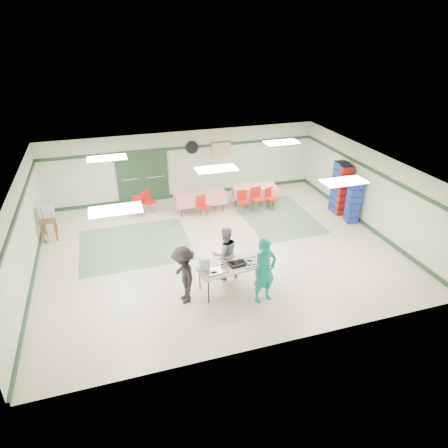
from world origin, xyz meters
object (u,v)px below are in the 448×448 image
object	(u,v)px
chair_a	(257,196)
crate_stack_blue_b	(353,202)
chair_c	(271,196)
volunteer_teal	(265,271)
printer_table	(48,221)
volunteer_dark	(184,275)
dining_table_b	(200,197)
crate_stack_red	(342,190)
chair_loose_a	(147,199)
office_printer	(46,211)
broom	(44,224)
volunteer_grey	(225,253)
chair_loose_b	(136,204)
serving_table	(234,266)
chair_d	(203,204)
crate_stack_blue_a	(339,187)
chair_b	(243,199)
dining_table_a	(254,190)

from	to	relation	value
chair_a	crate_stack_blue_b	distance (m)	3.51
chair_a	chair_c	world-z (taller)	chair_a
volunteer_teal	printer_table	bearing A→B (deg)	125.09
volunteer_dark	crate_stack_blue_b	world-z (taller)	same
dining_table_b	crate_stack_blue_b	bearing A→B (deg)	-26.04
crate_stack_blue_b	dining_table_b	bearing A→B (deg)	152.91
crate_stack_red	chair_loose_a	bearing A→B (deg)	161.78
volunteer_teal	office_printer	distance (m)	7.74
volunteer_dark	printer_table	world-z (taller)	volunteer_dark
office_printer	printer_table	bearing A→B (deg)	-92.95
broom	crate_stack_red	bearing A→B (deg)	-7.39
volunteer_grey	office_printer	xyz separation A→B (m)	(-4.91, 4.11, 0.13)
volunteer_grey	dining_table_b	distance (m)	4.52
chair_loose_b	crate_stack_blue_b	world-z (taller)	crate_stack_blue_b
chair_c	printer_table	xyz separation A→B (m)	(-7.98, 0.02, 0.11)
printer_table	serving_table	bearing A→B (deg)	-45.80
chair_d	printer_table	world-z (taller)	chair_d
chair_loose_b	broom	xyz separation A→B (m)	(-3.05, -1.05, 0.15)
broom	crate_stack_blue_a	bearing A→B (deg)	-6.00
chair_c	crate_stack_blue_a	xyz separation A→B (m)	(2.32, -0.98, 0.47)
serving_table	crate_stack_red	distance (m)	6.26
chair_b	crate_stack_blue_a	distance (m)	3.62
serving_table	broom	bearing A→B (deg)	133.58
volunteer_grey	chair_b	bearing A→B (deg)	-123.03
volunteer_dark	chair_loose_b	world-z (taller)	volunteer_dark
chair_a	broom	bearing A→B (deg)	173.56
volunteer_teal	crate_stack_blue_b	world-z (taller)	volunteer_teal
serving_table	volunteer_grey	distance (m)	0.59
crate_stack_blue_a	printer_table	distance (m)	10.35
volunteer_grey	printer_table	world-z (taller)	volunteer_grey
volunteer_dark	chair_loose_b	bearing A→B (deg)	-178.28
volunteer_dark	broom	size ratio (longest dim) A/B	1.31
volunteer_dark	dining_table_a	bearing A→B (deg)	138.16
chair_loose_b	chair_d	bearing A→B (deg)	2.49
volunteer_teal	chair_a	xyz separation A→B (m)	(1.86, 5.21, -0.33)
serving_table	crate_stack_red	bearing A→B (deg)	25.47
printer_table	chair_d	bearing A→B (deg)	-3.69
chair_d	crate_stack_blue_a	distance (m)	5.13
crate_stack_red	broom	xyz separation A→B (m)	(-10.38, 1.02, -0.32)
chair_b	volunteer_teal	bearing A→B (deg)	-110.54
serving_table	chair_d	xyz separation A→B (m)	(0.31, 4.50, -0.19)
crate_stack_red	office_printer	world-z (taller)	crate_stack_red
volunteer_dark	volunteer_grey	bearing A→B (deg)	113.59
chair_b	chair_loose_b	distance (m)	3.97
volunteer_teal	volunteer_grey	size ratio (longest dim) A/B	1.14
serving_table	chair_loose_a	size ratio (longest dim) A/B	2.36
dining_table_a	crate_stack_blue_b	xyz separation A→B (m)	(2.77, -2.54, 0.23)
chair_loose_b	volunteer_dark	bearing A→B (deg)	-61.14
dining_table_b	chair_a	xyz separation A→B (m)	(2.08, -0.56, -0.01)
dining_table_b	printer_table	world-z (taller)	dining_table_b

